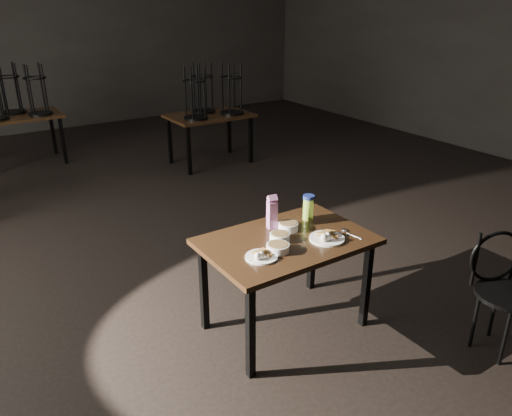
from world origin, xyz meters
TOP-DOWN VIEW (x-y plane):
  - room at (-0.06, 0.01)m, footprint 12.00×12.04m
  - main_table at (-0.51, -1.48)m, footprint 1.20×0.80m
  - plate_left at (-0.82, -1.61)m, footprint 0.22×0.22m
  - plate_right at (-0.28, -1.65)m, footprint 0.25×0.25m
  - bowl_near at (-0.57, -1.47)m, footprint 0.14×0.14m
  - bowl_far at (-0.41, -1.36)m, footprint 0.15×0.15m
  - bowl_big at (-0.68, -1.60)m, footprint 0.16×0.16m
  - juice_carton at (-0.49, -1.27)m, footprint 0.08×0.08m
  - water_bottle at (-0.17, -1.29)m, footprint 0.11×0.11m
  - spoon at (-0.07, -1.62)m, footprint 0.05×0.20m
  - bentwood_chair at (0.61, -2.48)m, footprint 0.46×0.46m
  - bg_table_right at (1.01, 2.45)m, footprint 1.20×0.80m
  - bg_table_far at (-1.38, 3.97)m, footprint 1.20×0.80m

SIDE VIEW (x-z plane):
  - bentwood_chair at x=0.61m, z-range 0.08..0.95m
  - main_table at x=-0.51m, z-range 0.30..1.05m
  - spoon at x=-0.07m, z-range 0.75..0.76m
  - plate_left at x=-0.82m, z-range 0.73..0.81m
  - plate_right at x=-0.28m, z-range 0.73..0.81m
  - bg_table_right at x=1.01m, z-range 0.04..1.52m
  - bg_table_far at x=-1.38m, z-range 0.04..1.52m
  - bowl_big at x=-0.68m, z-range 0.75..0.81m
  - bowl_near at x=-0.57m, z-range 0.75..0.81m
  - bowl_far at x=-0.41m, z-range 0.75..0.81m
  - water_bottle at x=-0.17m, z-range 0.75..0.95m
  - juice_carton at x=-0.49m, z-range 0.74..1.01m
  - room at x=-0.06m, z-range 0.72..3.94m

